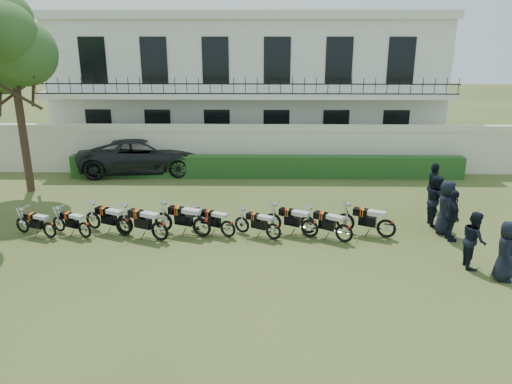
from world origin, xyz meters
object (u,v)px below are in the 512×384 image
officer_3 (446,207)px  officer_4 (436,200)px  motorcycle_5 (228,225)px  motorcycle_9 (387,224)px  motorcycle_6 (274,227)px  motorcycle_8 (344,229)px  motorcycle_1 (84,226)px  motorcycle_2 (123,222)px  motorcycle_7 (310,224)px  motorcycle_4 (202,222)px  officer_2 (452,216)px  officer_5 (433,187)px  officer_1 (474,240)px  officer_0 (506,251)px  motorcycle_3 (160,226)px  suv (144,155)px  motorcycle_0 (49,226)px  tree_west_near (11,46)px

officer_3 → officer_4: bearing=20.0°
motorcycle_5 → motorcycle_9: bearing=-62.7°
motorcycle_6 → motorcycle_8: (2.24, -0.18, 0.04)m
motorcycle_1 → motorcycle_5: bearing=-62.4°
motorcycle_2 → motorcycle_7: 6.10m
motorcycle_1 → motorcycle_6: size_ratio=1.00×
motorcycle_4 → officer_3: size_ratio=1.10×
motorcycle_1 → motorcycle_2: 1.24m
motorcycle_1 → motorcycle_6: bearing=-64.5°
officer_2 → officer_5: bearing=-5.6°
officer_1 → motorcycle_8: bearing=71.0°
motorcycle_2 → motorcycle_5: 3.43m
motorcycle_1 → motorcycle_8: motorcycle_8 is taller
motorcycle_9 → officer_5: (2.32, 2.71, 0.42)m
motorcycle_8 → officer_3: bearing=-42.6°
motorcycle_5 → officer_3: (7.18, 0.52, 0.46)m
motorcycle_4 → motorcycle_5: bearing=-71.1°
motorcycle_5 → officer_4: 7.27m
officer_5 → officer_0: bearing=-172.4°
motorcycle_6 → motorcycle_9: size_ratio=0.84×
motorcycle_7 → motorcycle_3: bearing=120.1°
motorcycle_3 → officer_5: bearing=-47.6°
motorcycle_5 → officer_4: officer_4 is taller
officer_2 → officer_5: (0.30, 2.84, 0.07)m
motorcycle_7 → motorcycle_9: motorcycle_9 is taller
motorcycle_6 → officer_2: (5.69, 0.08, 0.41)m
motorcycle_5 → officer_0: 8.15m
motorcycle_1 → suv: suv is taller
motorcycle_0 → motorcycle_8: size_ratio=0.97×
motorcycle_0 → officer_1: bearing=-76.8°
officer_0 → officer_1: bearing=51.7°
motorcycle_9 → officer_1: 2.82m
tree_west_near → suv: tree_west_near is taller
motorcycle_4 → motorcycle_0: bearing=111.3°
motorcycle_4 → officer_5: size_ratio=1.09×
motorcycle_9 → officer_0: bearing=-113.8°
officer_1 → officer_4: (0.01, 3.30, 0.05)m
motorcycle_9 → officer_4: 2.40m
officer_4 → motorcycle_1: bearing=97.4°
motorcycle_1 → motorcycle_5: 4.66m
tree_west_near → motorcycle_9: 15.63m
motorcycle_0 → officer_3: bearing=-65.9°
motorcycle_7 → motorcycle_9: (2.49, -0.01, 0.02)m
motorcycle_0 → suv: size_ratio=0.27×
motorcycle_3 → officer_3: bearing=-60.1°
motorcycle_4 → officer_1: (7.98, -1.97, 0.30)m
motorcycle_8 → officer_3: (3.45, 0.88, 0.43)m
officer_4 → motorcycle_5: bearing=100.9°
suv → officer_1: (11.70, -9.93, 0.00)m
motorcycle_5 → officer_3: officer_3 is taller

